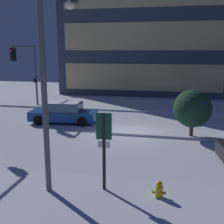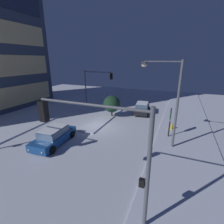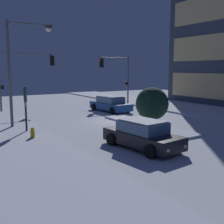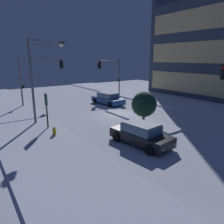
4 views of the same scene
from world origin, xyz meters
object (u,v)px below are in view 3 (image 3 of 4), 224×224
(traffic_light_corner_near_left, at_px, (23,70))
(parking_info_sign, at_px, (25,103))
(fire_hydrant, at_px, (33,134))
(car_near, at_px, (142,135))
(decorated_tree_median, at_px, (152,104))
(street_lamp_arched, at_px, (22,58))
(car_far, at_px, (110,104))
(traffic_light_corner_far_left, at_px, (117,71))

(traffic_light_corner_near_left, relative_size, parking_info_sign, 1.92)
(fire_hydrant, bearing_deg, car_near, 42.18)
(decorated_tree_median, bearing_deg, street_lamp_arched, -127.60)
(street_lamp_arched, relative_size, fire_hydrant, 10.01)
(parking_info_sign, bearing_deg, car_far, 27.85)
(car_far, xyz_separation_m, street_lamp_arched, (3.26, -9.08, 4.10))
(traffic_light_corner_far_left, distance_m, decorated_tree_median, 14.57)
(traffic_light_corner_far_left, relative_size, fire_hydrant, 7.60)
(parking_info_sign, xyz_separation_m, decorated_tree_median, (3.51, 7.49, -0.14))
(traffic_light_corner_near_left, bearing_deg, parking_info_sign, -103.97)
(car_near, bearing_deg, street_lamp_arched, -163.69)
(car_near, height_order, decorated_tree_median, decorated_tree_median)
(car_far, distance_m, traffic_light_corner_far_left, 6.62)
(car_near, bearing_deg, car_far, 149.01)
(street_lamp_arched, bearing_deg, traffic_light_corner_far_left, 31.61)
(traffic_light_corner_near_left, height_order, fire_hydrant, traffic_light_corner_near_left)
(traffic_light_corner_near_left, distance_m, decorated_tree_median, 14.48)
(street_lamp_arched, distance_m, fire_hydrant, 5.97)
(traffic_light_corner_near_left, relative_size, street_lamp_arched, 0.78)
(traffic_light_corner_far_left, xyz_separation_m, street_lamp_arched, (7.82, -12.74, 1.00))
(street_lamp_arched, bearing_deg, car_far, 19.82)
(car_far, relative_size, traffic_light_corner_near_left, 0.85)
(car_far, bearing_deg, decorated_tree_median, 161.94)
(fire_hydrant, bearing_deg, car_far, 126.60)
(traffic_light_corner_far_left, bearing_deg, car_near, 61.49)
(car_far, xyz_separation_m, traffic_light_corner_far_left, (-4.56, 3.66, 3.10))
(traffic_light_corner_near_left, bearing_deg, traffic_light_corner_far_left, -0.65)
(traffic_light_corner_near_left, xyz_separation_m, parking_info_sign, (9.89, -2.46, -2.09))
(parking_info_sign, relative_size, decorated_tree_median, 1.03)
(parking_info_sign, bearing_deg, street_lamp_arched, 77.11)
(decorated_tree_median, bearing_deg, parking_info_sign, -115.09)
(street_lamp_arched, distance_m, parking_info_sign, 3.51)
(car_near, distance_m, fire_hydrant, 6.48)
(traffic_light_corner_near_left, bearing_deg, fire_hydrant, -102.51)
(fire_hydrant, height_order, parking_info_sign, parking_info_sign)
(traffic_light_corner_far_left, relative_size, street_lamp_arched, 0.76)
(street_lamp_arched, height_order, decorated_tree_median, street_lamp_arched)
(car_near, distance_m, street_lamp_arched, 10.34)
(fire_hydrant, bearing_deg, traffic_light_corner_far_left, 131.38)
(car_near, bearing_deg, fire_hydrant, -144.85)
(car_near, distance_m, traffic_light_corner_near_left, 17.07)
(street_lamp_arched, height_order, parking_info_sign, street_lamp_arched)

